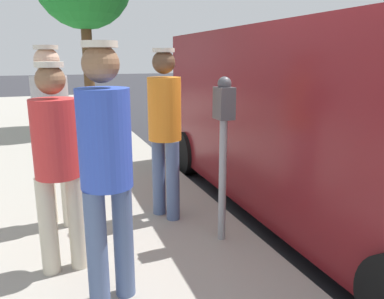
{
  "coord_description": "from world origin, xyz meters",
  "views": [
    {
      "loc": [
        2.8,
        2.14,
        1.84
      ],
      "look_at": [
        1.65,
        -0.86,
        1.05
      ],
      "focal_mm": 35.57,
      "sensor_mm": 36.0,
      "label": 1
    }
  ],
  "objects_px": {
    "parked_van": "(324,118)",
    "pedestrian_in_gray": "(53,125)",
    "pedestrian_in_orange": "(165,123)",
    "pedestrian_in_blue": "(106,161)",
    "parking_meter_near": "(223,132)",
    "pedestrian_in_red": "(57,157)"
  },
  "relations": [
    {
      "from": "pedestrian_in_orange",
      "to": "pedestrian_in_red",
      "type": "distance_m",
      "value": 1.3
    },
    {
      "from": "parked_van",
      "to": "pedestrian_in_red",
      "type": "bearing_deg",
      "value": 9.77
    },
    {
      "from": "pedestrian_in_orange",
      "to": "parked_van",
      "type": "bearing_deg",
      "value": 172.98
    },
    {
      "from": "pedestrian_in_gray",
      "to": "parked_van",
      "type": "distance_m",
      "value": 2.94
    },
    {
      "from": "parking_meter_near",
      "to": "pedestrian_in_blue",
      "type": "distance_m",
      "value": 1.26
    },
    {
      "from": "parking_meter_near",
      "to": "pedestrian_in_orange",
      "type": "xyz_separation_m",
      "value": [
        0.33,
        -0.7,
        -0.01
      ]
    },
    {
      "from": "parking_meter_near",
      "to": "parked_van",
      "type": "distance_m",
      "value": 1.57
    },
    {
      "from": "pedestrian_in_blue",
      "to": "pedestrian_in_red",
      "type": "bearing_deg",
      "value": -62.5
    },
    {
      "from": "parked_van",
      "to": "pedestrian_in_blue",
      "type": "bearing_deg",
      "value": 21.96
    },
    {
      "from": "parking_meter_near",
      "to": "pedestrian_in_blue",
      "type": "height_order",
      "value": "pedestrian_in_blue"
    },
    {
      "from": "parked_van",
      "to": "pedestrian_in_gray",
      "type": "bearing_deg",
      "value": -8.24
    },
    {
      "from": "pedestrian_in_orange",
      "to": "pedestrian_in_gray",
      "type": "bearing_deg",
      "value": -10.29
    },
    {
      "from": "parking_meter_near",
      "to": "pedestrian_in_orange",
      "type": "bearing_deg",
      "value": -64.48
    },
    {
      "from": "pedestrian_in_red",
      "to": "pedestrian_in_gray",
      "type": "distance_m",
      "value": 0.93
    },
    {
      "from": "pedestrian_in_blue",
      "to": "pedestrian_in_orange",
      "type": "bearing_deg",
      "value": -121.56
    },
    {
      "from": "parking_meter_near",
      "to": "parked_van",
      "type": "xyz_separation_m",
      "value": [
        -1.5,
        -0.47,
        -0.03
      ]
    },
    {
      "from": "pedestrian_in_gray",
      "to": "parking_meter_near",
      "type": "bearing_deg",
      "value": 147.69
    },
    {
      "from": "pedestrian_in_orange",
      "to": "parking_meter_near",
      "type": "bearing_deg",
      "value": 115.52
    },
    {
      "from": "parked_van",
      "to": "pedestrian_in_orange",
      "type": "bearing_deg",
      "value": -7.02
    },
    {
      "from": "pedestrian_in_red",
      "to": "pedestrian_in_gray",
      "type": "relative_size",
      "value": 0.92
    },
    {
      "from": "pedestrian_in_orange",
      "to": "pedestrian_in_red",
      "type": "relative_size",
      "value": 1.07
    },
    {
      "from": "pedestrian_in_orange",
      "to": "pedestrian_in_blue",
      "type": "bearing_deg",
      "value": 58.44
    }
  ]
}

